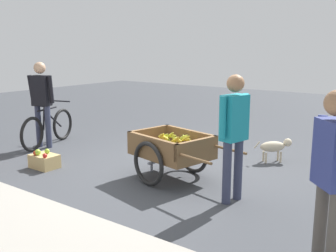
{
  "coord_description": "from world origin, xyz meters",
  "views": [
    {
      "loc": [
        -3.56,
        4.83,
        1.94
      ],
      "look_at": [
        -0.13,
        0.12,
        0.75
      ],
      "focal_mm": 41.91,
      "sensor_mm": 36.0,
      "label": 1
    }
  ],
  "objects_px": {
    "plastic_bucket": "(193,140)",
    "apple_crate": "(44,161)",
    "vendor_person": "(234,127)",
    "cyclist_person": "(41,97)",
    "bystander_person": "(332,168)",
    "dog": "(275,146)",
    "fruit_cart": "(172,150)",
    "bicycle": "(48,128)"
  },
  "relations": [
    {
      "from": "fruit_cart",
      "to": "dog",
      "type": "xyz_separation_m",
      "value": [
        -0.91,
        -1.74,
        -0.16
      ]
    },
    {
      "from": "fruit_cart",
      "to": "bicycle",
      "type": "bearing_deg",
      "value": -3.64
    },
    {
      "from": "apple_crate",
      "to": "dog",
      "type": "bearing_deg",
      "value": -138.79
    },
    {
      "from": "apple_crate",
      "to": "bicycle",
      "type": "bearing_deg",
      "value": -40.11
    },
    {
      "from": "cyclist_person",
      "to": "dog",
      "type": "relative_size",
      "value": 3.24
    },
    {
      "from": "vendor_person",
      "to": "cyclist_person",
      "type": "bearing_deg",
      "value": -4.19
    },
    {
      "from": "fruit_cart",
      "to": "dog",
      "type": "bearing_deg",
      "value": -117.62
    },
    {
      "from": "cyclist_person",
      "to": "plastic_bucket",
      "type": "bearing_deg",
      "value": -142.7
    },
    {
      "from": "vendor_person",
      "to": "dog",
      "type": "relative_size",
      "value": 3.16
    },
    {
      "from": "bystander_person",
      "to": "apple_crate",
      "type": "bearing_deg",
      "value": -5.92
    },
    {
      "from": "plastic_bucket",
      "to": "apple_crate",
      "type": "bearing_deg",
      "value": 65.45
    },
    {
      "from": "cyclist_person",
      "to": "apple_crate",
      "type": "distance_m",
      "value": 1.66
    },
    {
      "from": "fruit_cart",
      "to": "apple_crate",
      "type": "height_order",
      "value": "fruit_cart"
    },
    {
      "from": "fruit_cart",
      "to": "plastic_bucket",
      "type": "height_order",
      "value": "fruit_cart"
    },
    {
      "from": "dog",
      "to": "fruit_cart",
      "type": "bearing_deg",
      "value": 62.38
    },
    {
      "from": "vendor_person",
      "to": "apple_crate",
      "type": "distance_m",
      "value": 3.26
    },
    {
      "from": "fruit_cart",
      "to": "bicycle",
      "type": "distance_m",
      "value": 3.16
    },
    {
      "from": "plastic_bucket",
      "to": "fruit_cart",
      "type": "bearing_deg",
      "value": 113.13
    },
    {
      "from": "dog",
      "to": "apple_crate",
      "type": "height_order",
      "value": "dog"
    },
    {
      "from": "bicycle",
      "to": "plastic_bucket",
      "type": "bearing_deg",
      "value": -145.54
    },
    {
      "from": "bystander_person",
      "to": "vendor_person",
      "type": "bearing_deg",
      "value": -35.72
    },
    {
      "from": "cyclist_person",
      "to": "bystander_person",
      "type": "bearing_deg",
      "value": 166.87
    },
    {
      "from": "bicycle",
      "to": "plastic_bucket",
      "type": "xyz_separation_m",
      "value": [
        -2.37,
        -1.63,
        -0.23
      ]
    },
    {
      "from": "apple_crate",
      "to": "cyclist_person",
      "type": "bearing_deg",
      "value": -36.8
    },
    {
      "from": "vendor_person",
      "to": "bicycle",
      "type": "bearing_deg",
      "value": -6.07
    },
    {
      "from": "cyclist_person",
      "to": "bystander_person",
      "type": "xyz_separation_m",
      "value": [
        -5.63,
        1.31,
        -0.04
      ]
    },
    {
      "from": "vendor_person",
      "to": "bystander_person",
      "type": "height_order",
      "value": "vendor_person"
    },
    {
      "from": "fruit_cart",
      "to": "bystander_person",
      "type": "bearing_deg",
      "value": 153.45
    },
    {
      "from": "cyclist_person",
      "to": "dog",
      "type": "bearing_deg",
      "value": -157.28
    },
    {
      "from": "plastic_bucket",
      "to": "vendor_person",
      "type": "bearing_deg",
      "value": 132.4
    },
    {
      "from": "plastic_bucket",
      "to": "cyclist_person",
      "type": "bearing_deg",
      "value": 37.3
    },
    {
      "from": "apple_crate",
      "to": "bystander_person",
      "type": "bearing_deg",
      "value": 174.08
    },
    {
      "from": "bicycle",
      "to": "vendor_person",
      "type": "bearing_deg",
      "value": 173.93
    },
    {
      "from": "vendor_person",
      "to": "bicycle",
      "type": "height_order",
      "value": "vendor_person"
    },
    {
      "from": "vendor_person",
      "to": "apple_crate",
      "type": "relative_size",
      "value": 3.65
    },
    {
      "from": "dog",
      "to": "plastic_bucket",
      "type": "relative_size",
      "value": 2.1
    },
    {
      "from": "vendor_person",
      "to": "apple_crate",
      "type": "xyz_separation_m",
      "value": [
        3.1,
        0.54,
        -0.84
      ]
    },
    {
      "from": "vendor_person",
      "to": "bicycle",
      "type": "xyz_separation_m",
      "value": [
        4.28,
        -0.45,
        -0.61
      ]
    },
    {
      "from": "cyclist_person",
      "to": "vendor_person",
      "type": "bearing_deg",
      "value": 175.81
    },
    {
      "from": "fruit_cart",
      "to": "apple_crate",
      "type": "xyz_separation_m",
      "value": [
        1.98,
        0.79,
        -0.31
      ]
    },
    {
      "from": "apple_crate",
      "to": "bystander_person",
      "type": "height_order",
      "value": "bystander_person"
    },
    {
      "from": "cyclist_person",
      "to": "bystander_person",
      "type": "distance_m",
      "value": 5.78
    }
  ]
}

